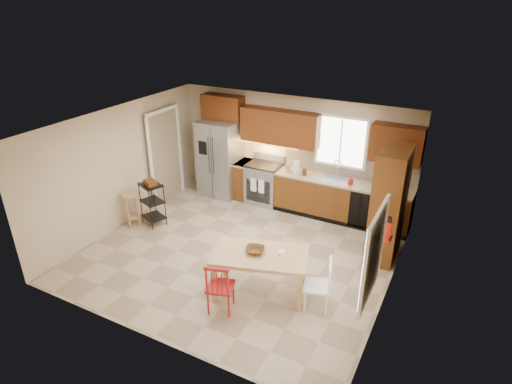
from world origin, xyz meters
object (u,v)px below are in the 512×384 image
object	(u,v)px
range_stove	(264,184)
table_jar	(282,255)
utility_cart	(153,203)
chair_white	(317,285)
refrigerator	(220,158)
pantry	(389,205)
bar_stool	(132,210)
dining_table	(260,274)
table_bowl	(255,252)
soap_bottle	(351,180)
chair_red	(220,286)
fire_extinguisher	(388,232)

from	to	relation	value
range_stove	table_jar	size ratio (longest dim) A/B	7.41
utility_cart	range_stove	bearing A→B (deg)	73.47
chair_white	refrigerator	bearing A→B (deg)	33.31
range_stove	pantry	world-z (taller)	pantry
refrigerator	bar_stool	xyz separation A→B (m)	(-0.80, -2.24, -0.54)
pantry	range_stove	bearing A→B (deg)	161.71
dining_table	bar_stool	world-z (taller)	bar_stool
range_stove	table_bowl	size ratio (longest dim) A/B	3.02
chair_white	table_bowl	world-z (taller)	chair_white
refrigerator	pantry	bearing A→B (deg)	-12.62
table_bowl	range_stove	bearing A→B (deg)	113.96
soap_bottle	table_jar	xyz separation A→B (m)	(-0.26, -2.86, -0.22)
table_bowl	table_jar	xyz separation A→B (m)	(0.42, 0.09, 0.03)
chair_red	chair_white	bearing A→B (deg)	11.15
dining_table	utility_cart	size ratio (longest dim) A/B	1.58
refrigerator	range_stove	xyz separation A→B (m)	(1.15, 0.06, -0.45)
chair_red	bar_stool	distance (m)	3.34
table_jar	utility_cart	size ratio (longest dim) A/B	0.13
refrigerator	chair_red	size ratio (longest dim) A/B	2.06
dining_table	utility_cart	xyz separation A→B (m)	(-3.05, 1.01, 0.11)
soap_bottle	range_stove	bearing A→B (deg)	177.60
pantry	table_bowl	xyz separation A→B (m)	(-1.63, -2.05, -0.31)
pantry	dining_table	distance (m)	2.65
fire_extinguisher	soap_bottle	bearing A→B (deg)	120.53
dining_table	chair_white	distance (m)	0.95
bar_stool	refrigerator	bearing A→B (deg)	69.35
chair_red	table_jar	size ratio (longest dim) A/B	7.13
soap_bottle	table_bowl	world-z (taller)	soap_bottle
fire_extinguisher	chair_red	world-z (taller)	fire_extinguisher
pantry	chair_red	world-z (taller)	pantry
pantry	table_bowl	world-z (taller)	pantry
table_jar	bar_stool	size ratio (longest dim) A/B	0.17
chair_white	fire_extinguisher	bearing A→B (deg)	-56.81
chair_red	table_bowl	size ratio (longest dim) A/B	2.90
pantry	fire_extinguisher	world-z (taller)	pantry
range_stove	table_jar	world-z (taller)	range_stove
table_jar	dining_table	bearing A→B (deg)	-164.05
soap_bottle	bar_stool	bearing A→B (deg)	-150.92
range_stove	utility_cart	xyz separation A→B (m)	(-1.61, -2.02, 0.02)
refrigerator	soap_bottle	xyz separation A→B (m)	(3.18, -0.02, 0.09)
range_stove	table_bowl	xyz separation A→B (m)	(1.35, -3.03, 0.28)
bar_stool	fire_extinguisher	bearing A→B (deg)	1.96
dining_table	bar_stool	bearing A→B (deg)	150.61
range_stove	utility_cart	size ratio (longest dim) A/B	0.97
refrigerator	table_bowl	distance (m)	3.89
soap_bottle	fire_extinguisher	xyz separation A→B (m)	(1.15, -1.95, 0.10)
pantry	fire_extinguisher	xyz separation A→B (m)	(0.20, -1.05, 0.05)
soap_bottle	utility_cart	size ratio (longest dim) A/B	0.20
soap_bottle	table_bowl	bearing A→B (deg)	-103.01
dining_table	range_stove	bearing A→B (deg)	98.28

